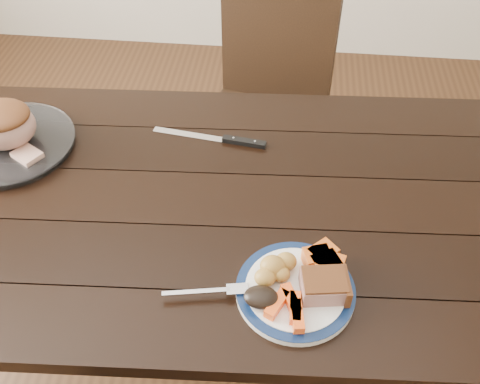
# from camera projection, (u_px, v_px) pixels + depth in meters

# --- Properties ---
(ground) EXTENTS (4.00, 4.00, 0.00)m
(ground) POSITION_uv_depth(u_px,v_px,m) (218.00, 349.00, 1.84)
(ground) COLOR #472B16
(ground) RESTS_ON ground
(dining_table) EXTENTS (1.65, 0.99, 0.75)m
(dining_table) POSITION_uv_depth(u_px,v_px,m) (210.00, 223.00, 1.38)
(dining_table) COLOR black
(dining_table) RESTS_ON ground
(chair_far) EXTENTS (0.51, 0.52, 0.93)m
(chair_far) POSITION_uv_depth(u_px,v_px,m) (267.00, 101.00, 1.98)
(chair_far) COLOR black
(chair_far) RESTS_ON ground
(dinner_plate) EXTENTS (0.25, 0.25, 0.02)m
(dinner_plate) POSITION_uv_depth(u_px,v_px,m) (295.00, 291.00, 1.11)
(dinner_plate) COLOR white
(dinner_plate) RESTS_ON dining_table
(plate_rim) EXTENTS (0.25, 0.25, 0.02)m
(plate_rim) POSITION_uv_depth(u_px,v_px,m) (296.00, 289.00, 1.11)
(plate_rim) COLOR #0D1F44
(plate_rim) RESTS_ON dinner_plate
(serving_platter) EXTENTS (0.34, 0.34, 0.02)m
(serving_platter) POSITION_uv_depth(u_px,v_px,m) (10.00, 145.00, 1.44)
(serving_platter) COLOR white
(serving_platter) RESTS_ON dining_table
(pork_slice) EXTENTS (0.10, 0.09, 0.04)m
(pork_slice) POSITION_uv_depth(u_px,v_px,m) (324.00, 286.00, 1.08)
(pork_slice) COLOR #A57065
(pork_slice) RESTS_ON dinner_plate
(roasted_potatoes) EXTENTS (0.09, 0.09, 0.05)m
(roasted_potatoes) POSITION_uv_depth(u_px,v_px,m) (275.00, 269.00, 1.11)
(roasted_potatoes) COLOR gold
(roasted_potatoes) RESTS_ON dinner_plate
(carrot_batons) EXTENTS (0.08, 0.11, 0.02)m
(carrot_batons) POSITION_uv_depth(u_px,v_px,m) (290.00, 307.00, 1.06)
(carrot_batons) COLOR #F85314
(carrot_batons) RESTS_ON dinner_plate
(pumpkin_wedges) EXTENTS (0.09, 0.09, 0.04)m
(pumpkin_wedges) POSITION_uv_depth(u_px,v_px,m) (324.00, 261.00, 1.13)
(pumpkin_wedges) COLOR orange
(pumpkin_wedges) RESTS_ON dinner_plate
(dark_mushroom) EXTENTS (0.07, 0.05, 0.03)m
(dark_mushroom) POSITION_uv_depth(u_px,v_px,m) (261.00, 297.00, 1.07)
(dark_mushroom) COLOR black
(dark_mushroom) RESTS_ON dinner_plate
(fork) EXTENTS (0.18, 0.05, 0.00)m
(fork) POSITION_uv_depth(u_px,v_px,m) (212.00, 291.00, 1.10)
(fork) COLOR silver
(fork) RESTS_ON dinner_plate
(roast_joint) EXTENTS (0.17, 0.15, 0.11)m
(roast_joint) POSITION_uv_depth(u_px,v_px,m) (3.00, 126.00, 1.39)
(roast_joint) COLOR tan
(roast_joint) RESTS_ON serving_platter
(cut_slice) EXTENTS (0.09, 0.08, 0.02)m
(cut_slice) POSITION_uv_depth(u_px,v_px,m) (27.00, 155.00, 1.38)
(cut_slice) COLOR tan
(cut_slice) RESTS_ON serving_platter
(carving_knife) EXTENTS (0.32, 0.06, 0.01)m
(carving_knife) POSITION_uv_depth(u_px,v_px,m) (230.00, 140.00, 1.46)
(carving_knife) COLOR silver
(carving_knife) RESTS_ON dining_table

